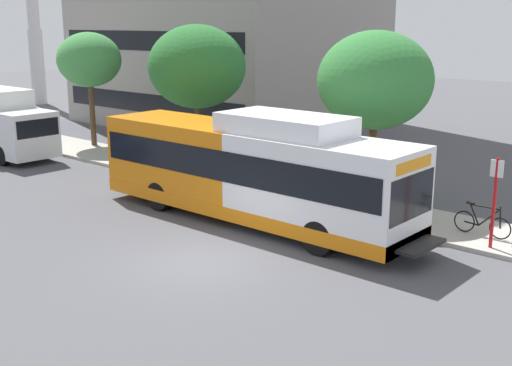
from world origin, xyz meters
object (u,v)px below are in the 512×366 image
object	(u,v)px
bicycle_parked	(482,222)
street_tree_near_stop	(375,81)
bus_stop_sign_pole	(495,196)
street_tree_far_block	(89,60)
street_tree_mid_block	(197,67)
transit_bus	(251,171)

from	to	relation	value
bicycle_parked	street_tree_near_stop	bearing A→B (deg)	76.63
bus_stop_sign_pole	street_tree_far_block	world-z (taller)	street_tree_far_block
bicycle_parked	street_tree_mid_block	bearing A→B (deg)	84.75
street_tree_mid_block	bus_stop_sign_pole	bearing A→B (deg)	-98.54
bus_stop_sign_pole	street_tree_far_block	bearing A→B (deg)	84.69
bus_stop_sign_pole	street_tree_near_stop	size ratio (longest dim) A/B	0.44
transit_bus	street_tree_mid_block	world-z (taller)	street_tree_mid_block
transit_bus	bicycle_parked	xyz separation A→B (m)	(3.13, -6.45, -1.14)
bus_stop_sign_pole	street_tree_mid_block	distance (m)	14.49
street_tree_mid_block	street_tree_far_block	bearing A→B (deg)	90.63
transit_bus	bus_stop_sign_pole	xyz separation A→B (m)	(2.25, -7.07, -0.05)
street_tree_near_stop	bicycle_parked	bearing A→B (deg)	-103.37
street_tree_near_stop	street_tree_mid_block	size ratio (longest dim) A/B	0.97
transit_bus	street_tree_near_stop	size ratio (longest dim) A/B	2.05
bicycle_parked	street_tree_far_block	bearing A→B (deg)	86.89
bus_stop_sign_pole	street_tree_far_block	xyz separation A→B (m)	(2.02, 21.79, 2.84)
transit_bus	street_tree_near_stop	world-z (taller)	street_tree_near_stop
bus_stop_sign_pole	street_tree_near_stop	world-z (taller)	street_tree_near_stop
transit_bus	street_tree_far_block	distance (m)	15.59
transit_bus	street_tree_near_stop	distance (m)	5.36
bus_stop_sign_pole	street_tree_near_stop	xyz separation A→B (m)	(1.95, 5.15, 2.77)
transit_bus	bus_stop_sign_pole	world-z (taller)	transit_bus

